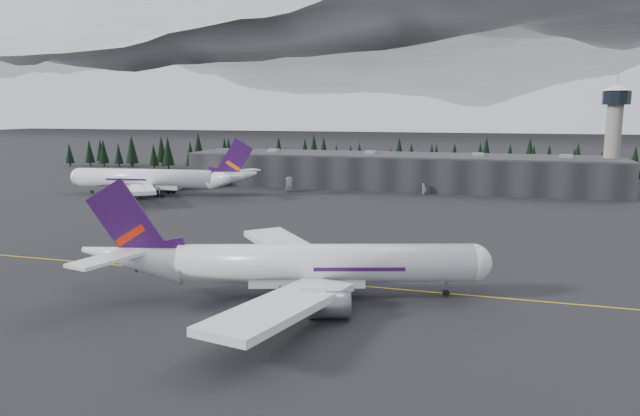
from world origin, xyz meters
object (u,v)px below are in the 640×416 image
(gse_vehicle_a, at_px, (289,189))
(gse_vehicle_b, at_px, (424,192))
(terminal, at_px, (396,171))
(jet_main, at_px, (290,264))
(control_tower, at_px, (614,127))
(jet_parked, at_px, (161,179))

(gse_vehicle_a, xyz_separation_m, gse_vehicle_b, (48.08, 5.29, -0.05))
(terminal, distance_m, jet_main, 135.60)
(control_tower, bearing_deg, gse_vehicle_b, -162.18)
(control_tower, relative_size, gse_vehicle_a, 7.12)
(control_tower, bearing_deg, jet_main, -117.15)
(terminal, distance_m, gse_vehicle_b, 21.93)
(terminal, xyz_separation_m, control_tower, (75.00, 3.00, 17.11))
(gse_vehicle_b, bearing_deg, gse_vehicle_a, -84.13)
(control_tower, bearing_deg, jet_parked, -162.61)
(jet_main, distance_m, gse_vehicle_b, 118.86)
(terminal, xyz_separation_m, gse_vehicle_b, (12.56, -17.07, -5.61))
(control_tower, height_order, jet_main, control_tower)
(terminal, relative_size, gse_vehicle_a, 30.21)
(control_tower, xyz_separation_m, gse_vehicle_a, (-110.52, -25.36, -22.67))
(jet_parked, bearing_deg, terminal, -156.65)
(gse_vehicle_a, distance_m, gse_vehicle_b, 48.37)
(terminal, xyz_separation_m, jet_main, (3.94, -135.53, -0.98))
(jet_main, xyz_separation_m, gse_vehicle_b, (8.62, 118.46, -4.63))
(terminal, bearing_deg, gse_vehicle_b, -53.66)
(jet_parked, height_order, gse_vehicle_a, jet_parked)
(control_tower, height_order, jet_parked, control_tower)
(control_tower, relative_size, gse_vehicle_b, 9.33)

